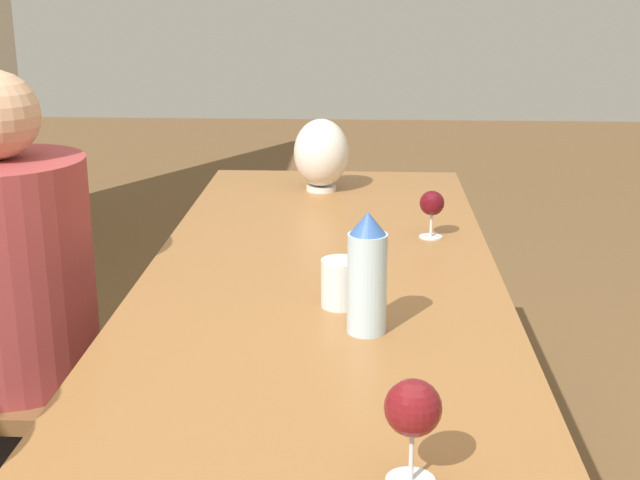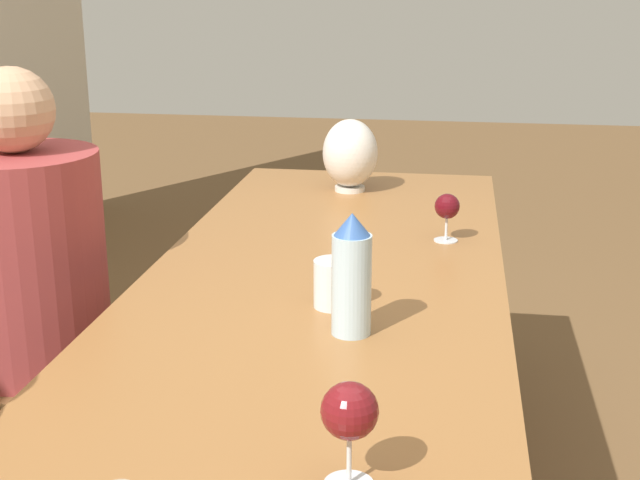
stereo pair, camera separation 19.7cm
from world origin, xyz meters
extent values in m
cube|color=#936033|center=(0.00, 0.00, 0.71)|extent=(2.85, 0.83, 0.04)
cylinder|color=#936033|center=(1.32, -0.31, 0.35)|extent=(0.07, 0.07, 0.69)
cylinder|color=#936033|center=(1.32, 0.31, 0.35)|extent=(0.07, 0.07, 0.69)
cylinder|color=silver|center=(0.00, -0.10, 0.83)|extent=(0.08, 0.08, 0.20)
cone|color=#33599E|center=(0.00, -0.10, 0.95)|extent=(0.07, 0.07, 0.04)
cylinder|color=silver|center=(0.14, -0.05, 0.78)|extent=(0.08, 0.08, 0.10)
cylinder|color=silver|center=(1.14, 0.04, 0.74)|extent=(0.09, 0.09, 0.01)
ellipsoid|color=silver|center=(1.14, 0.04, 0.85)|extent=(0.17, 0.17, 0.21)
cylinder|color=silver|center=(-0.53, -0.16, 0.77)|extent=(0.01, 0.01, 0.08)
sphere|color=maroon|center=(-0.53, -0.16, 0.84)|extent=(0.08, 0.08, 0.08)
cylinder|color=silver|center=(0.64, -0.27, 0.73)|extent=(0.06, 0.06, 0.00)
cylinder|color=silver|center=(0.64, -0.27, 0.76)|extent=(0.01, 0.01, 0.06)
sphere|color=#510C14|center=(0.64, -0.27, 0.82)|extent=(0.06, 0.06, 0.06)
cube|color=brown|center=(0.31, 0.72, 0.45)|extent=(0.44, 0.44, 0.04)
cylinder|color=brown|center=(0.50, 0.53, 0.21)|extent=(0.04, 0.04, 0.43)
cube|color=#2D2D38|center=(0.31, 0.65, 0.23)|extent=(0.28, 0.21, 0.47)
cylinder|color=#993838|center=(0.31, 0.72, 0.73)|extent=(0.38, 0.38, 0.53)
camera|label=1|loc=(-1.60, -0.09, 1.41)|focal=50.00mm
camera|label=2|loc=(-1.58, -0.29, 1.41)|focal=50.00mm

